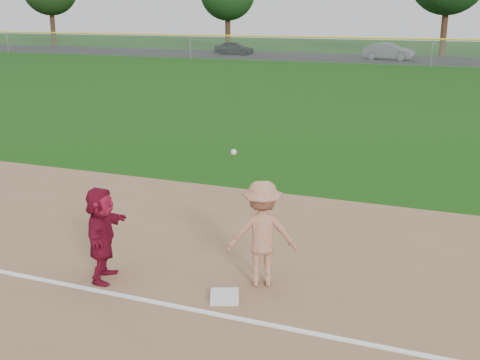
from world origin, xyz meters
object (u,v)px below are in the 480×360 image
at_px(base_runner, 102,234).
at_px(car_mid, 389,52).
at_px(first_base, 225,297).
at_px(car_left, 234,48).

distance_m(base_runner, car_mid, 45.36).
relative_size(first_base, car_left, 0.11).
xyz_separation_m(base_runner, car_left, (-16.65, 45.94, -0.14)).
relative_size(first_base, base_runner, 0.27).
distance_m(first_base, car_mid, 45.45).
distance_m(first_base, car_left, 49.53).
bearing_deg(car_mid, car_left, 95.20).
bearing_deg(car_left, car_mid, -94.17).
height_order(first_base, base_runner, base_runner).
distance_m(car_left, car_mid, 14.35).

